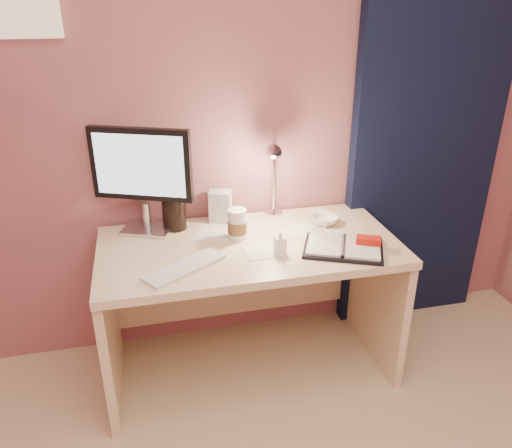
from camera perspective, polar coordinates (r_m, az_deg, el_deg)
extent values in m
plane|color=#A76161|center=(2.51, -2.70, 12.25)|extent=(3.50, 0.00, 3.50)
cube|color=black|center=(2.87, 18.96, 9.47)|extent=(0.85, 0.08, 2.20)
cube|color=beige|center=(2.35, -0.75, -2.65)|extent=(1.40, 0.70, 0.04)
cube|color=beige|center=(2.51, -16.36, -11.61)|extent=(0.04, 0.66, 0.69)
cube|color=beige|center=(2.74, 13.43, -7.85)|extent=(0.04, 0.66, 0.69)
cube|color=beige|center=(2.78, -2.20, -5.27)|extent=(1.32, 0.03, 0.55)
cube|color=silver|center=(2.52, -12.23, -0.55)|extent=(0.29, 0.25, 0.02)
cylinder|color=silver|center=(2.49, -12.38, 0.97)|extent=(0.04, 0.04, 0.13)
cube|color=black|center=(2.40, -12.94, 6.74)|extent=(0.46, 0.22, 0.34)
cube|color=#BBDBFF|center=(2.37, -12.62, 6.55)|extent=(0.40, 0.17, 0.29)
cube|color=silver|center=(2.15, -8.08, -4.92)|extent=(0.38, 0.30, 0.02)
cube|color=black|center=(2.32, 9.94, -2.70)|extent=(0.43, 0.39, 0.01)
cube|color=silver|center=(2.32, 7.84, -2.26)|extent=(0.24, 0.28, 0.01)
cube|color=silver|center=(2.32, 12.09, -2.61)|extent=(0.24, 0.28, 0.01)
cube|color=red|center=(2.34, 12.73, -1.83)|extent=(0.12, 0.10, 0.03)
cube|color=silver|center=(2.27, 0.58, -3.10)|extent=(0.16, 0.16, 0.00)
cube|color=silver|center=(2.48, 4.97, -0.64)|extent=(0.20, 0.20, 0.00)
cube|color=silver|center=(2.44, -4.87, -1.08)|extent=(0.22, 0.22, 0.00)
cylinder|color=white|center=(2.37, -2.17, -0.12)|extent=(0.08, 0.08, 0.13)
cylinder|color=brown|center=(2.37, -2.16, -0.35)|extent=(0.09, 0.09, 0.06)
cylinder|color=white|center=(2.34, -2.20, 1.51)|extent=(0.09, 0.09, 0.01)
cylinder|color=white|center=(2.39, 7.03, 0.00)|extent=(0.08, 0.08, 0.14)
imported|color=silver|center=(2.55, 7.90, 0.43)|extent=(0.13, 0.13, 0.04)
imported|color=white|center=(2.25, 2.77, -1.94)|extent=(0.05, 0.05, 0.11)
cylinder|color=black|center=(2.49, -9.33, 1.29)|extent=(0.12, 0.12, 0.17)
cube|color=silver|center=(2.55, -4.10, 2.04)|extent=(0.13, 0.11, 0.16)
cylinder|color=silver|center=(2.65, 1.99, 1.26)|extent=(0.10, 0.10, 0.02)
cylinder|color=silver|center=(2.57, 2.05, 5.24)|extent=(0.02, 0.02, 0.37)
cone|color=silver|center=(2.38, 4.36, 8.11)|extent=(0.09, 0.08, 0.08)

